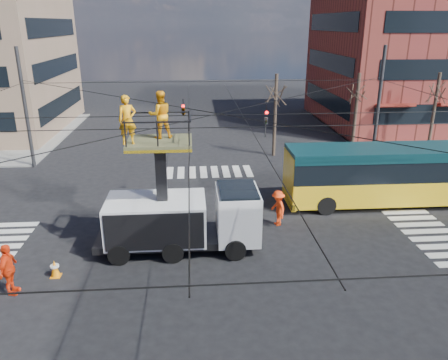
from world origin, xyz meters
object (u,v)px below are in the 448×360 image
city_bus (398,174)px  traffic_cone (55,268)px  worker_ground (9,270)px  utility_truck (181,202)px  flagger (278,208)px

city_bus → traffic_cone: size_ratio=16.85×
city_bus → worker_ground: (-17.76, -7.20, -0.73)m
utility_truck → city_bus: (11.55, 4.22, -0.45)m
traffic_cone → flagger: bearing=22.4°
city_bus → flagger: 7.33m
worker_ground → flagger: (10.82, 4.98, -0.10)m
worker_ground → flagger: size_ratio=1.11×
worker_ground → flagger: bearing=-61.5°
worker_ground → utility_truck: bearing=-60.6°
city_bus → traffic_cone: city_bus is taller
city_bus → worker_ground: size_ratio=6.07×
utility_truck → worker_ground: 6.99m
city_bus → traffic_cone: (-16.50, -6.16, -1.37)m
city_bus → flagger: city_bus is taller
utility_truck → worker_ground: utility_truck is taller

